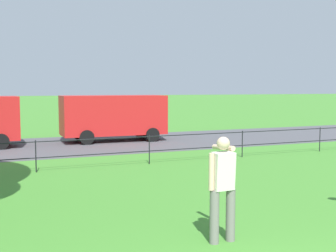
% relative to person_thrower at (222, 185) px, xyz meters
% --- Properties ---
extents(street_strip, '(80.00, 7.31, 0.01)m').
position_rel_person_thrower_xyz_m(street_strip, '(-0.24, 13.68, -0.97)').
color(street_strip, '#4C4C51').
rests_on(street_strip, ground).
extents(park_fence, '(33.82, 0.04, 1.00)m').
position_rel_person_thrower_xyz_m(park_fence, '(-0.24, 7.65, -0.31)').
color(park_fence, black).
rests_on(park_fence, ground).
extents(person_thrower, '(0.51, 0.76, 1.80)m').
position_rel_person_thrower_xyz_m(person_thrower, '(0.00, 0.00, 0.00)').
color(person_thrower, slate).
rests_on(person_thrower, ground).
extents(panel_van_right, '(5.07, 2.25, 2.24)m').
position_rel_person_thrower_xyz_m(panel_van_right, '(2.41, 14.50, 0.30)').
color(panel_van_right, red).
rests_on(panel_van_right, ground).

